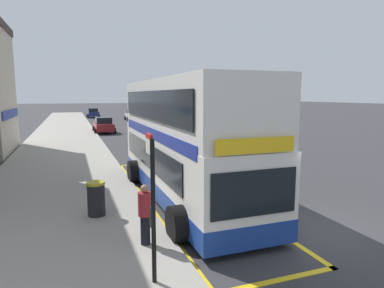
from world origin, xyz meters
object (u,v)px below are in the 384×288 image
double_decker_bus (184,144)px  pedestrian_waiting_near_sign (145,212)px  parked_car_maroon_distant (104,125)px  parked_car_navy_across (93,113)px  parked_car_white_ahead (132,115)px  litter_bin (96,199)px  bus_stop_sign (152,198)px  parked_car_teal_far (229,137)px

double_decker_bus → pedestrian_waiting_near_sign: bearing=-121.4°
parked_car_maroon_distant → parked_car_navy_across: (0.56, 25.21, 0.00)m
parked_car_white_ahead → litter_bin: bearing=81.2°
bus_stop_sign → pedestrian_waiting_near_sign: bearing=83.3°
double_decker_bus → parked_car_teal_far: (6.98, 10.27, -1.26)m
double_decker_bus → litter_bin: double_decker_bus is taller
pedestrian_waiting_near_sign → litter_bin: bearing=111.5°
bus_stop_sign → litter_bin: bus_stop_sign is taller
parked_car_maroon_distant → parked_car_navy_across: 25.22m
parked_car_teal_far → litter_bin: parked_car_teal_far is taller
pedestrian_waiting_near_sign → parked_car_teal_far: bearing=56.5°
bus_stop_sign → parked_car_maroon_distant: (1.75, 29.08, -1.05)m
parked_car_white_ahead → parked_car_navy_across: same height
bus_stop_sign → parked_car_white_ahead: bus_stop_sign is taller
parked_car_maroon_distant → double_decker_bus: bearing=-85.8°
bus_stop_sign → parked_car_teal_far: bus_stop_sign is taller
parked_car_maroon_distant → parked_car_white_ahead: bearing=73.0°
parked_car_teal_far → parked_car_navy_across: 39.23m
parked_car_navy_across → parked_car_teal_far: bearing=-78.6°
double_decker_bus → parked_car_maroon_distant: bearing=91.8°
parked_car_white_ahead → pedestrian_waiting_near_sign: 44.69m
parked_car_teal_far → pedestrian_waiting_near_sign: pedestrian_waiting_near_sign is taller
parked_car_teal_far → parked_car_navy_across: same height
double_decker_bus → parked_car_white_ahead: (5.14, 40.31, -1.26)m
parked_car_white_ahead → parked_car_maroon_distant: bearing=73.3°
bus_stop_sign → pedestrian_waiting_near_sign: (0.20, 1.69, -0.88)m
parked_car_navy_across → litter_bin: (-3.11, -50.07, -0.12)m
double_decker_bus → bus_stop_sign: bearing=-114.6°
bus_stop_sign → litter_bin: 4.45m
parked_car_white_ahead → parked_car_maroon_distant: same height
parked_car_teal_far → parked_car_white_ahead: (-1.84, 30.04, 0.00)m
bus_stop_sign → parked_car_navy_across: 54.35m
parked_car_white_ahead → parked_car_navy_across: 10.06m
parked_car_white_ahead → parked_car_maroon_distant: 17.68m
parked_car_navy_across → litter_bin: bearing=-92.7°
parked_car_white_ahead → litter_bin: 42.38m
litter_bin → bus_stop_sign: bearing=-79.3°
parked_car_maroon_distant → parked_car_navy_across: size_ratio=1.00×
parked_car_teal_far → parked_car_maroon_distant: 15.43m
parked_car_teal_far → parked_car_navy_across: size_ratio=1.00×
double_decker_bus → pedestrian_waiting_near_sign: 4.54m
parked_car_white_ahead → pedestrian_waiting_near_sign: (-7.44, -44.07, 0.17)m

